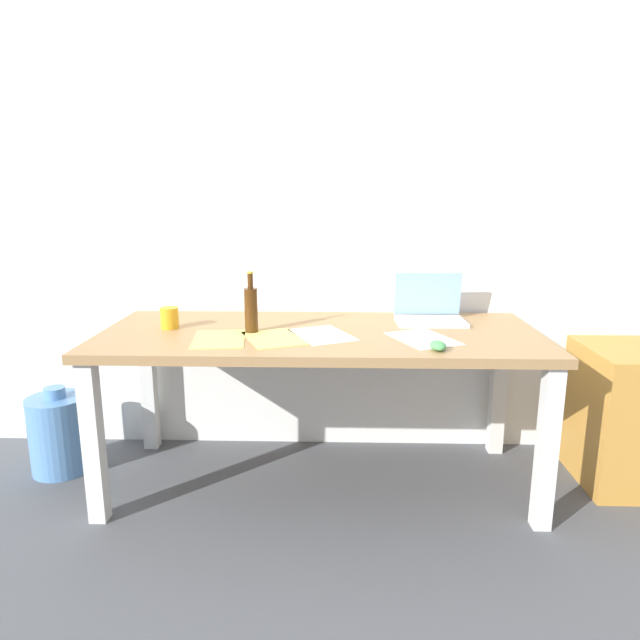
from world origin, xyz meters
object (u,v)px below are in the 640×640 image
at_px(beer_bottle, 251,309).
at_px(water_cooler_jug, 59,433).
at_px(coffee_mug, 170,318).
at_px(desk, 320,350).
at_px(filing_cabinet, 625,416).
at_px(laptop_right, 429,311).
at_px(computer_mouse, 438,346).

bearing_deg(beer_bottle, water_cooler_jug, 173.48).
bearing_deg(coffee_mug, desk, -2.68).
distance_m(beer_bottle, filing_cabinet, 1.78).
relative_size(desk, water_cooler_jug, 4.56).
height_order(water_cooler_jug, filing_cabinet, filing_cabinet).
bearing_deg(laptop_right, filing_cabinet, -8.67).
relative_size(desk, laptop_right, 5.98).
height_order(desk, water_cooler_jug, desk).
bearing_deg(water_cooler_jug, desk, -3.58).
distance_m(desk, filing_cabinet, 1.44).
relative_size(desk, coffee_mug, 20.20).
bearing_deg(laptop_right, water_cooler_jug, -176.17).
distance_m(laptop_right, coffee_mug, 1.19).
xyz_separation_m(laptop_right, beer_bottle, (-0.81, -0.23, 0.05)).
height_order(laptop_right, computer_mouse, laptop_right).
bearing_deg(computer_mouse, beer_bottle, 159.28).
relative_size(laptop_right, beer_bottle, 1.20).
distance_m(desk, computer_mouse, 0.56).
relative_size(laptop_right, filing_cabinet, 0.50).
xyz_separation_m(laptop_right, computer_mouse, (-0.04, -0.48, -0.03)).
xyz_separation_m(coffee_mug, water_cooler_jug, (-0.58, 0.05, -0.58)).
distance_m(beer_bottle, water_cooler_jug, 1.16).
bearing_deg(computer_mouse, laptop_right, 82.53).
bearing_deg(computer_mouse, water_cooler_jug, 165.75).
bearing_deg(computer_mouse, filing_cabinet, 17.86).
xyz_separation_m(coffee_mug, filing_cabinet, (2.08, 0.03, -0.45)).
relative_size(laptop_right, water_cooler_jug, 0.76).
bearing_deg(water_cooler_jug, computer_mouse, -11.89).
bearing_deg(water_cooler_jug, beer_bottle, -6.52).
relative_size(laptop_right, computer_mouse, 3.21).
xyz_separation_m(computer_mouse, coffee_mug, (-1.14, 0.32, 0.03)).
relative_size(computer_mouse, water_cooler_jug, 0.24).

